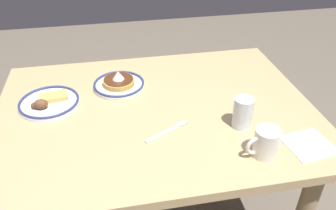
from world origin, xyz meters
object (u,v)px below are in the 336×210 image
(coffee_mug, at_px, (265,143))
(drinking_glass, at_px, (242,114))
(plate_near_main, at_px, (49,102))
(plate_center_pancakes, at_px, (119,84))
(paper_napkin, at_px, (309,145))
(fork_near, at_px, (167,132))

(coffee_mug, relative_size, drinking_glass, 0.99)
(coffee_mug, bearing_deg, drinking_glass, -84.50)
(plate_near_main, xyz_separation_m, plate_center_pancakes, (-0.28, -0.09, 0.00))
(plate_near_main, relative_size, plate_center_pancakes, 1.07)
(plate_near_main, distance_m, coffee_mug, 0.83)
(plate_center_pancakes, relative_size, paper_napkin, 1.46)
(plate_near_main, bearing_deg, drinking_glass, 159.05)
(fork_near, bearing_deg, drinking_glass, 177.31)
(plate_near_main, bearing_deg, fork_near, 149.24)
(coffee_mug, bearing_deg, paper_napkin, -175.42)
(fork_near, bearing_deg, paper_napkin, 160.76)
(plate_center_pancakes, xyz_separation_m, drinking_glass, (-0.41, 0.35, 0.03))
(plate_near_main, relative_size, paper_napkin, 1.56)
(drinking_glass, relative_size, paper_napkin, 0.77)
(coffee_mug, bearing_deg, plate_near_main, -30.93)
(coffee_mug, bearing_deg, fork_near, -31.17)
(plate_center_pancakes, relative_size, drinking_glass, 1.89)
(plate_near_main, distance_m, paper_napkin, 0.97)
(paper_napkin, xyz_separation_m, fork_near, (0.45, -0.16, 0.00))
(coffee_mug, height_order, drinking_glass, drinking_glass)
(coffee_mug, bearing_deg, plate_center_pancakes, -50.00)
(plate_near_main, relative_size, coffee_mug, 2.06)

